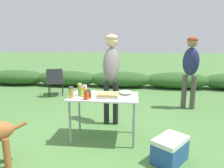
# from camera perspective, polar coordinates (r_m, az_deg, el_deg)

# --- Properties ---
(ground_plane) EXTENTS (60.00, 60.00, 0.00)m
(ground_plane) POSITION_cam_1_polar(r_m,az_deg,el_deg) (3.49, -2.28, -15.19)
(ground_plane) COLOR #4C7A3D
(shrub_hedge) EXTENTS (14.40, 0.90, 0.56)m
(shrub_hedge) POSITION_cam_1_polar(r_m,az_deg,el_deg) (7.26, 2.40, 1.35)
(shrub_hedge) COLOR #2D5623
(shrub_hedge) RESTS_ON ground
(folding_table) EXTENTS (1.10, 0.64, 0.74)m
(folding_table) POSITION_cam_1_polar(r_m,az_deg,el_deg) (3.25, -2.37, -4.70)
(folding_table) COLOR white
(folding_table) RESTS_ON ground
(food_tray) EXTENTS (0.36, 0.27, 0.06)m
(food_tray) POSITION_cam_1_polar(r_m,az_deg,el_deg) (3.16, -1.14, -3.20)
(food_tray) COLOR #9E9EA3
(food_tray) RESTS_ON folding_table
(plate_stack) EXTENTS (0.20, 0.20, 0.05)m
(plate_stack) POSITION_cam_1_polar(r_m,az_deg,el_deg) (3.31, -5.93, -2.65)
(plate_stack) COLOR white
(plate_stack) RESTS_ON folding_table
(mixing_bowl) EXTENTS (0.24, 0.24, 0.07)m
(mixing_bowl) POSITION_cam_1_polar(r_m,az_deg,el_deg) (3.33, 3.84, -2.34)
(mixing_bowl) COLOR #ADBC99
(mixing_bowl) RESTS_ON folding_table
(paper_cup_stack) EXTENTS (0.08, 0.08, 0.13)m
(paper_cup_stack) POSITION_cam_1_polar(r_m,az_deg,el_deg) (3.47, -7.87, -1.34)
(paper_cup_stack) COLOR white
(paper_cup_stack) RESTS_ON folding_table
(hot_sauce_bottle) EXTENTS (0.08, 0.08, 0.15)m
(hot_sauce_bottle) POSITION_cam_1_polar(r_m,az_deg,el_deg) (3.02, -7.36, -3.10)
(hot_sauce_bottle) COLOR #CC4214
(hot_sauce_bottle) RESTS_ON folding_table
(bbq_sauce_bottle) EXTENTS (0.07, 0.07, 0.15)m
(bbq_sauce_bottle) POSITION_cam_1_polar(r_m,az_deg,el_deg) (3.09, -6.68, -2.74)
(bbq_sauce_bottle) COLOR #562314
(bbq_sauce_bottle) RESTS_ON folding_table
(mayo_bottle) EXTENTS (0.07, 0.07, 0.18)m
(mayo_bottle) POSITION_cam_1_polar(r_m,az_deg,el_deg) (3.34, -8.49, -1.46)
(mayo_bottle) COLOR silver
(mayo_bottle) RESTS_ON folding_table
(relish_jar) EXTENTS (0.07, 0.07, 0.20)m
(relish_jar) POSITION_cam_1_polar(r_m,az_deg,el_deg) (3.26, -9.17, -1.62)
(relish_jar) COLOR olive
(relish_jar) RESTS_ON folding_table
(mustard_bottle) EXTENTS (0.07, 0.07, 0.18)m
(mustard_bottle) POSITION_cam_1_polar(r_m,az_deg,el_deg) (3.18, -7.88, -2.12)
(mustard_bottle) COLOR yellow
(mustard_bottle) RESTS_ON folding_table
(spice_jar) EXTENTS (0.08, 0.08, 0.18)m
(spice_jar) POSITION_cam_1_polar(r_m,az_deg,el_deg) (3.14, -11.57, -2.41)
(spice_jar) COLOR #B2893D
(spice_jar) RESTS_ON folding_table
(standing_person_in_red_jacket) EXTENTS (0.35, 0.50, 1.74)m
(standing_person_in_red_jacket) POSITION_cam_1_polar(r_m,az_deg,el_deg) (3.89, -0.18, 5.06)
(standing_person_in_red_jacket) COLOR black
(standing_person_in_red_jacket) RESTS_ON ground
(standing_person_in_navy_coat) EXTENTS (0.45, 0.39, 1.72)m
(standing_person_in_navy_coat) POSITION_cam_1_polar(r_m,az_deg,el_deg) (5.08, 21.55, 5.09)
(standing_person_in_navy_coat) COLOR #4C473D
(standing_person_in_navy_coat) RESTS_ON ground
(camp_chair_green_behind_table) EXTENTS (0.63, 0.71, 0.83)m
(camp_chair_green_behind_table) POSITION_cam_1_polar(r_m,az_deg,el_deg) (6.25, -15.91, 0.99)
(camp_chair_green_behind_table) COLOR #232328
(camp_chair_green_behind_table) RESTS_ON ground
(cooler_box) EXTENTS (0.55, 0.58, 0.34)m
(cooler_box) POSITION_cam_1_polar(r_m,az_deg,el_deg) (2.93, 16.24, -17.57)
(cooler_box) COLOR #234C93
(cooler_box) RESTS_ON ground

